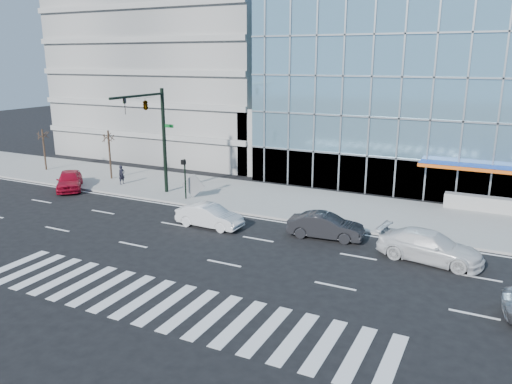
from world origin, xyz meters
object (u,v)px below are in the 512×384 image
(ped_signal_post, at_px, (185,173))
(white_suv, at_px, (430,247))
(dark_sedan, at_px, (326,226))
(pedestrian, at_px, (122,175))
(traffic_signal, at_px, (151,117))
(red_sedan, at_px, (69,180))
(street_tree_far, at_px, (43,135))
(street_tree_near, at_px, (108,137))
(tilted_panel, at_px, (193,186))
(white_sedan, at_px, (210,216))

(ped_signal_post, distance_m, white_suv, 18.41)
(dark_sedan, bearing_deg, ped_signal_post, 70.31)
(pedestrian, bearing_deg, dark_sedan, -88.99)
(traffic_signal, relative_size, dark_sedan, 1.80)
(red_sedan, relative_size, pedestrian, 2.90)
(street_tree_far, xyz_separation_m, pedestrian, (10.21, -1.16, -2.51))
(street_tree_near, xyz_separation_m, red_sedan, (-0.74, -4.00, -3.00))
(street_tree_near, xyz_separation_m, dark_sedan, (21.46, -5.50, -3.05))
(white_suv, bearing_deg, pedestrian, 86.06)
(street_tree_far, relative_size, tilted_panel, 2.98)
(pedestrian, bearing_deg, street_tree_near, 76.09)
(traffic_signal, bearing_deg, dark_sedan, -10.08)
(white_sedan, height_order, tilted_panel, tilted_panel)
(street_tree_near, bearing_deg, dark_sedan, -14.38)
(white_sedan, distance_m, red_sedan, 15.27)
(white_sedan, bearing_deg, tilted_panel, 43.72)
(traffic_signal, distance_m, tilted_panel, 5.91)
(ped_signal_post, bearing_deg, white_suv, -11.99)
(street_tree_near, relative_size, pedestrian, 2.68)
(street_tree_far, bearing_deg, traffic_signal, -11.05)
(street_tree_near, bearing_deg, white_sedan, -25.62)
(pedestrian, bearing_deg, white_suv, -87.94)
(ped_signal_post, relative_size, dark_sedan, 0.68)
(traffic_signal, bearing_deg, pedestrian, 159.70)
(traffic_signal, xyz_separation_m, ped_signal_post, (2.50, 0.37, -4.02))
(dark_sedan, relative_size, red_sedan, 0.97)
(ped_signal_post, xyz_separation_m, tilted_panel, (0.34, 0.59, -1.07))
(white_suv, bearing_deg, red_sedan, 92.93)
(ped_signal_post, relative_size, tilted_panel, 2.31)
(white_suv, relative_size, tilted_panel, 4.16)
(ped_signal_post, distance_m, white_sedan, 6.56)
(white_sedan, distance_m, dark_sedan, 7.32)
(traffic_signal, height_order, street_tree_far, traffic_signal)
(street_tree_far, bearing_deg, dark_sedan, -10.58)
(white_suv, distance_m, dark_sedan, 6.06)
(white_sedan, distance_m, pedestrian, 13.32)
(pedestrian, bearing_deg, tilted_panel, -82.32)
(pedestrian, height_order, tilted_panel, tilted_panel)
(street_tree_near, bearing_deg, street_tree_far, 180.00)
(street_tree_far, relative_size, dark_sedan, 0.87)
(dark_sedan, distance_m, pedestrian, 19.73)
(dark_sedan, relative_size, pedestrian, 2.81)
(tilted_panel, bearing_deg, dark_sedan, -34.59)
(tilted_panel, bearing_deg, ped_signal_post, -137.85)
(dark_sedan, bearing_deg, traffic_signal, 74.07)
(ped_signal_post, height_order, tilted_panel, ped_signal_post)
(white_sedan, height_order, dark_sedan, dark_sedan)
(red_sedan, height_order, tilted_panel, tilted_panel)
(street_tree_near, height_order, white_sedan, street_tree_near)
(ped_signal_post, bearing_deg, street_tree_far, 171.69)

